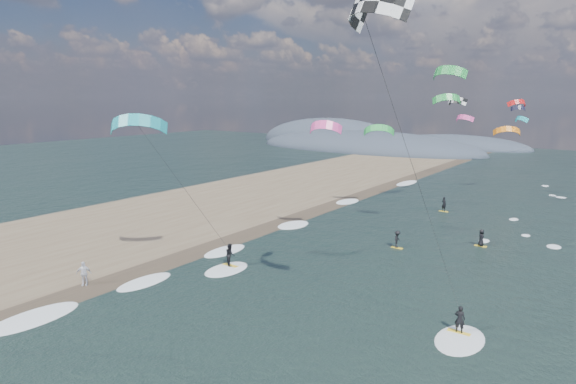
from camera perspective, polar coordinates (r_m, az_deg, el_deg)
The scene contains 10 objects.
ground at distance 27.87m, azimuth -13.69°, elevation -18.54°, with size 260.00×260.00×0.00m, color black.
sand_strip at distance 51.61m, azimuth -22.62°, elevation -5.06°, with size 26.00×240.00×0.00m, color brown.
wet_sand_strip at distance 42.18m, azimuth -13.95°, elevation -8.07°, with size 3.00×240.00×0.00m, color #382D23.
coastal_hills at distance 139.33m, azimuth 8.69°, elevation 5.41°, with size 80.00×41.00×15.00m.
kitesurfer_near_a at distance 24.56m, azimuth 11.22°, elevation 12.69°, with size 7.80×9.16×18.87m.
kitesurfer_near_b at distance 37.14m, azimuth -14.44°, elevation 3.01°, with size 7.24×9.27×13.17m.
far_kitesurfers at distance 49.88m, azimuth 16.87°, elevation -4.23°, with size 8.51×17.77×1.79m.
bg_kite_field at distance 72.13m, azimuth 20.64°, elevation 8.97°, with size 13.71×69.98×8.06m.
shoreline_surf at distance 44.38m, azimuth -8.23°, elevation -6.88°, with size 2.40×79.40×0.11m.
beach_walker at distance 38.95m, azimuth -23.06°, elevation -8.87°, with size 1.07×0.44×1.82m, color silver.
Camera 1 is at (18.87, -15.29, 13.67)m, focal length 30.00 mm.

